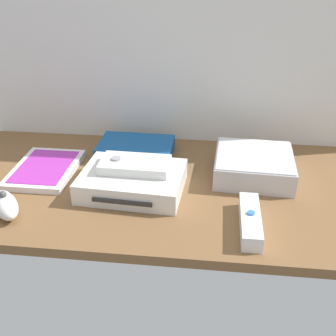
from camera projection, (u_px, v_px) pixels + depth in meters
ground_plane at (168, 188)px, 90.74cm from camera, size 100.00×48.00×2.00cm
back_wall at (180, 13)px, 96.64cm from camera, size 110.00×1.20×64.00cm
game_console at (133, 181)px, 87.05cm from camera, size 22.02×17.56×4.40cm
mini_computer at (254, 165)px, 92.48cm from camera, size 17.84×17.84×5.30cm
game_case at (45, 169)px, 94.80cm from camera, size 13.67×19.05×1.56cm
network_router at (136, 149)px, 102.03cm from camera, size 18.24×12.66×3.40cm
remote_wand at (250, 221)px, 75.74cm from camera, size 3.71×14.83×3.40cm
remote_nunchuk at (5, 205)px, 79.36cm from camera, size 9.62×10.59×5.10cm
remote_classic_pad at (135, 165)px, 86.61cm from camera, size 14.62×8.40×2.40cm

